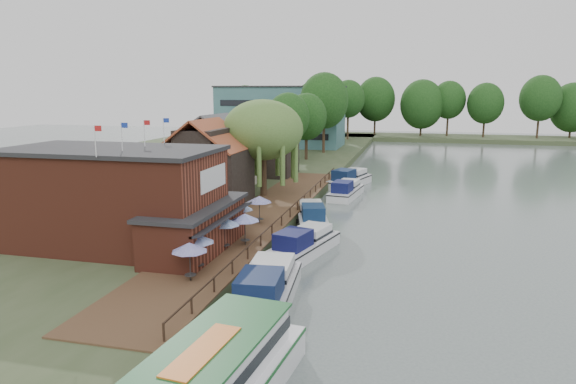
% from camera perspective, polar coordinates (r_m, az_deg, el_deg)
% --- Properties ---
extents(ground, '(260.00, 260.00, 0.00)m').
position_cam_1_polar(ground, '(36.12, 4.66, -8.74)').
color(ground, '#515E5D').
rests_on(ground, ground).
extents(land_bank, '(50.00, 140.00, 1.00)m').
position_cam_1_polar(land_bank, '(78.04, -13.11, 2.21)').
color(land_bank, '#384728').
rests_on(land_bank, ground).
extents(quay_deck, '(6.00, 50.00, 0.10)m').
position_cam_1_polar(quay_deck, '(46.92, -2.97, -2.68)').
color(quay_deck, '#47301E').
rests_on(quay_deck, land_bank).
extents(quay_rail, '(0.20, 49.00, 1.00)m').
position_cam_1_polar(quay_rail, '(46.58, 0.39, -2.20)').
color(quay_rail, black).
rests_on(quay_rail, land_bank).
extents(pub, '(20.00, 11.00, 7.30)m').
position_cam_1_polar(pub, '(38.65, -16.41, -0.67)').
color(pub, maroon).
rests_on(pub, land_bank).
extents(hotel_block, '(25.40, 12.40, 12.30)m').
position_cam_1_polar(hotel_block, '(107.22, -0.77, 8.45)').
color(hotel_block, '#38666B').
rests_on(hotel_block, land_bank).
extents(cottage_a, '(8.60, 7.60, 8.50)m').
position_cam_1_polar(cottage_a, '(52.21, -9.10, 3.30)').
color(cottage_a, black).
rests_on(cottage_a, land_bank).
extents(cottage_b, '(9.60, 8.60, 8.50)m').
position_cam_1_polar(cottage_b, '(62.51, -8.05, 4.62)').
color(cottage_b, beige).
rests_on(cottage_b, land_bank).
extents(cottage_c, '(7.60, 7.60, 8.50)m').
position_cam_1_polar(cottage_c, '(69.66, -2.19, 5.39)').
color(cottage_c, black).
rests_on(cottage_c, land_bank).
extents(willow, '(8.60, 8.60, 10.43)m').
position_cam_1_polar(willow, '(55.23, -2.77, 4.86)').
color(willow, '#476B2D').
rests_on(willow, land_bank).
extents(umbrella_0, '(2.18, 2.18, 2.38)m').
position_cam_1_polar(umbrella_0, '(31.35, -10.84, -7.62)').
color(umbrella_0, navy).
rests_on(umbrella_0, quay_deck).
extents(umbrella_1, '(2.07, 2.07, 2.38)m').
position_cam_1_polar(umbrella_1, '(33.03, -9.92, -6.61)').
color(umbrella_1, navy).
rests_on(umbrella_1, quay_deck).
extents(umbrella_2, '(2.20, 2.20, 2.38)m').
position_cam_1_polar(umbrella_2, '(36.87, -7.03, -4.64)').
color(umbrella_2, '#1A4792').
rests_on(umbrella_2, quay_deck).
extents(umbrella_3, '(2.17, 2.17, 2.38)m').
position_cam_1_polar(umbrella_3, '(37.90, -4.80, -4.15)').
color(umbrella_3, '#1C299B').
rests_on(umbrella_3, quay_deck).
extents(umbrella_4, '(2.06, 2.06, 2.38)m').
position_cam_1_polar(umbrella_4, '(41.36, -5.30, -2.85)').
color(umbrella_4, navy).
rests_on(umbrella_4, quay_deck).
extents(umbrella_5, '(2.17, 2.17, 2.38)m').
position_cam_1_polar(umbrella_5, '(44.01, -3.20, -1.96)').
color(umbrella_5, navy).
rests_on(umbrella_5, quay_deck).
extents(cruiser_0, '(4.26, 10.55, 2.51)m').
position_cam_1_polar(cruiser_0, '(30.40, -2.40, -10.10)').
color(cruiser_0, silver).
rests_on(cruiser_0, ground).
extents(cruiser_1, '(5.25, 9.73, 2.22)m').
position_cam_1_polar(cruiser_1, '(39.22, 1.78, -5.37)').
color(cruiser_1, silver).
rests_on(cruiser_1, ground).
extents(cruiser_2, '(5.27, 9.58, 2.18)m').
position_cam_1_polar(cruiser_2, '(47.92, 2.67, -2.33)').
color(cruiser_2, silver).
rests_on(cruiser_2, ground).
extents(cruiser_3, '(3.95, 9.36, 2.17)m').
position_cam_1_polar(cruiser_3, '(60.33, 6.46, 0.42)').
color(cruiser_3, white).
rests_on(cruiser_3, ground).
extents(cruiser_4, '(5.85, 10.49, 2.42)m').
position_cam_1_polar(cruiser_4, '(67.56, 6.87, 1.68)').
color(cruiser_4, silver).
rests_on(cruiser_4, ground).
extents(swan, '(0.44, 0.44, 0.44)m').
position_cam_1_polar(swan, '(28.22, -8.20, -14.25)').
color(swan, white).
rests_on(swan, ground).
extents(bank_tree_0, '(6.59, 6.59, 11.06)m').
position_cam_1_polar(bank_tree_0, '(79.10, 0.01, 7.02)').
color(bank_tree_0, '#143811').
rests_on(bank_tree_0, land_bank).
extents(bank_tree_1, '(6.71, 6.71, 10.95)m').
position_cam_1_polar(bank_tree_1, '(85.45, 2.05, 7.29)').
color(bank_tree_1, '#143811').
rests_on(bank_tree_1, land_bank).
extents(bank_tree_2, '(8.87, 8.87, 14.61)m').
position_cam_1_polar(bank_tree_2, '(95.01, 4.02, 8.76)').
color(bank_tree_2, '#143811').
rests_on(bank_tree_2, land_bank).
extents(bank_tree_3, '(6.26, 6.26, 10.29)m').
position_cam_1_polar(bank_tree_3, '(114.94, 3.57, 8.11)').
color(bank_tree_3, '#143811').
rests_on(bank_tree_3, land_bank).
extents(bank_tree_4, '(7.65, 7.65, 13.81)m').
position_cam_1_polar(bank_tree_4, '(122.49, 6.70, 9.07)').
color(bank_tree_4, '#143811').
rests_on(bank_tree_4, land_bank).
extents(bank_tree_5, '(6.20, 6.20, 10.77)m').
position_cam_1_polar(bank_tree_5, '(127.80, 5.35, 8.50)').
color(bank_tree_5, '#143811').
rests_on(bank_tree_5, land_bank).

